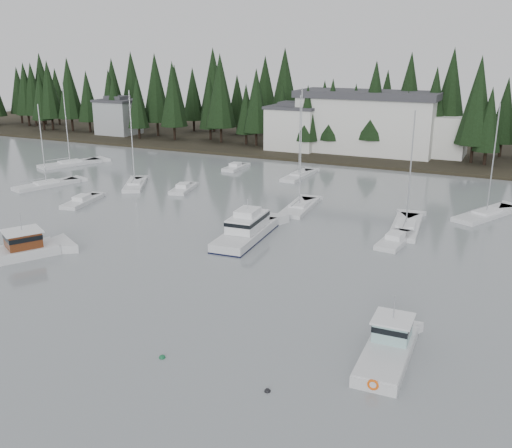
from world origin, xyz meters
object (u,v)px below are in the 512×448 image
(house_far_west, at_px, (118,116))
(sailboat_2, at_px, (47,186))
(lobster_boat_teal, at_px, (388,350))
(cabin_cruiser_center, at_px, (246,232))
(house_west, at_px, (293,127))
(sailboat_9, at_px, (486,215))
(sailboat_3, at_px, (406,228))
(lobster_boat_brown, at_px, (7,253))
(sailboat_4, at_px, (135,186))
(runabout_4, at_px, (183,190))
(sailboat_8, at_px, (70,165))
(runabout_1, at_px, (395,241))
(harbor_inn, at_px, (379,123))
(runabout_0, at_px, (82,202))
(sailboat_6, at_px, (299,208))
(runabout_3, at_px, (235,168))
(sailboat_7, at_px, (299,177))

(house_far_west, bearing_deg, sailboat_2, -63.97)
(lobster_boat_teal, bearing_deg, cabin_cruiser_center, 45.23)
(house_west, height_order, lobster_boat_teal, house_west)
(house_west, distance_m, sailboat_9, 47.32)
(sailboat_9, bearing_deg, sailboat_3, 166.33)
(sailboat_2, bearing_deg, lobster_boat_brown, -124.59)
(lobster_boat_brown, distance_m, sailboat_4, 29.35)
(sailboat_9, xyz_separation_m, runabout_4, (-38.50, -4.63, 0.07))
(sailboat_8, bearing_deg, runabout_1, -84.16)
(house_west, bearing_deg, lobster_boat_brown, -92.54)
(cabin_cruiser_center, bearing_deg, sailboat_9, -52.58)
(sailboat_2, bearing_deg, sailboat_3, -70.69)
(harbor_inn, xyz_separation_m, runabout_0, (-25.26, -49.15, -5.64))
(sailboat_6, bearing_deg, runabout_0, 105.00)
(sailboat_4, relative_size, sailboat_6, 0.92)
(lobster_boat_brown, bearing_deg, runabout_3, 29.34)
(house_west, relative_size, house_far_west, 1.13)
(lobster_boat_teal, xyz_separation_m, sailboat_9, (3.17, 36.50, -0.45))
(house_west, distance_m, cabin_cruiser_center, 51.53)
(sailboat_9, relative_size, runabout_1, 1.98)
(lobster_boat_teal, distance_m, sailboat_8, 73.21)
(house_far_west, height_order, sailboat_8, sailboat_8)
(sailboat_6, bearing_deg, sailboat_7, 16.95)
(harbor_inn, relative_size, runabout_3, 5.16)
(lobster_boat_brown, bearing_deg, sailboat_8, 65.36)
(harbor_inn, height_order, sailboat_3, sailboat_3)
(sailboat_2, bearing_deg, sailboat_7, -38.13)
(cabin_cruiser_center, xyz_separation_m, runabout_3, (-17.04, 30.54, -0.57))
(runabout_1, bearing_deg, sailboat_6, 66.08)
(sailboat_7, bearing_deg, runabout_1, -138.42)
(house_far_west, distance_m, sailboat_3, 81.89)
(cabin_cruiser_center, bearing_deg, sailboat_6, -8.42)
(lobster_boat_brown, relative_size, sailboat_8, 0.70)
(lobster_boat_teal, relative_size, sailboat_4, 0.57)
(lobster_boat_brown, height_order, sailboat_3, sailboat_3)
(house_far_west, relative_size, runabout_4, 1.39)
(sailboat_6, relative_size, runabout_1, 2.20)
(sailboat_3, bearing_deg, harbor_inn, 12.51)
(sailboat_6, bearing_deg, sailboat_4, 82.88)
(sailboat_9, bearing_deg, runabout_0, 134.98)
(harbor_inn, height_order, runabout_1, harbor_inn)
(house_far_west, height_order, runabout_3, house_far_west)
(runabout_0, bearing_deg, sailboat_9, -81.57)
(harbor_inn, relative_size, sailboat_3, 2.23)
(harbor_inn, height_order, sailboat_8, sailboat_8)
(sailboat_6, bearing_deg, runabout_4, 79.23)
(sailboat_2, height_order, sailboat_4, sailboat_4)
(house_far_west, height_order, harbor_inn, harbor_inn)
(cabin_cruiser_center, height_order, sailboat_2, sailboat_2)
(runabout_1, bearing_deg, sailboat_4, 83.00)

